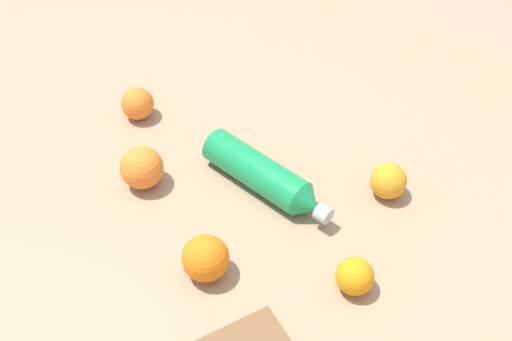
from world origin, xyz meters
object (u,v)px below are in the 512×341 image
Objects in this scene: orange_0 at (142,168)px; orange_1 at (138,104)px; orange_4 at (355,276)px; water_bottle at (265,176)px; orange_2 at (388,181)px; orange_3 at (206,258)px.

orange_1 is (-0.15, 0.12, -0.01)m from orange_0.
orange_1 reaches higher than orange_4.
orange_4 is at bearing -5.81° from orange_1.
orange_2 is at bearing 39.08° from water_bottle.
water_bottle is at bearing 104.42° from orange_3.
orange_2 is at bearing 16.52° from orange_1.
water_bottle is 3.46× the size of orange_0.
orange_0 is at bearing 163.35° from orange_3.
water_bottle and orange_1 have the same top height.
orange_3 is 0.24m from orange_4.
water_bottle is 3.58× the size of orange_3.
water_bottle is at bearing 37.44° from orange_0.
orange_0 is (-0.18, -0.14, 0.01)m from water_bottle.
water_bottle is 0.22m from orange_0.
water_bottle reaches higher than orange_4.
orange_4 is at bearing -70.79° from orange_2.
orange_4 is (0.25, -0.07, -0.00)m from water_bottle.
orange_1 is 0.58m from orange_4.
orange_0 is at bearing -38.66° from orange_1.
orange_2 is (0.17, 0.14, -0.00)m from water_bottle.
orange_0 is 1.21× the size of orange_2.
orange_1 is at bearing -163.48° from orange_2.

